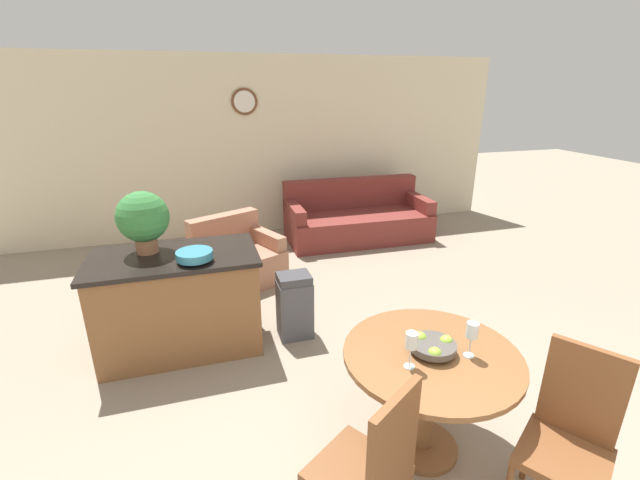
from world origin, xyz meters
TOP-DOWN VIEW (x-y plane):
  - wall_back at (-0.00, 5.92)m, footprint 8.00×0.09m
  - dining_table at (0.27, 1.11)m, footprint 1.08×1.08m
  - dining_chair_near_left at (-0.33, 0.62)m, footprint 0.58×0.58m
  - dining_chair_near_right at (0.76, 0.51)m, footprint 0.58×0.58m
  - fruit_bowl at (0.27, 1.11)m, footprint 0.28×0.28m
  - wine_glass_left at (0.07, 1.03)m, footprint 0.07×0.07m
  - wine_glass_right at (0.47, 1.02)m, footprint 0.07×0.07m
  - kitchen_island at (-1.24, 2.80)m, footprint 1.41×0.78m
  - teal_bowl at (-1.06, 2.60)m, footprint 0.30×0.30m
  - potted_plant at (-1.45, 2.93)m, footprint 0.43×0.43m
  - trash_bin at (-0.22, 2.68)m, footprint 0.31×0.26m
  - couch at (1.35, 5.11)m, footprint 2.17×1.02m
  - armchair at (-0.61, 4.06)m, footprint 1.16×1.11m

SIDE VIEW (x-z plane):
  - armchair at x=-0.61m, z-range -0.12..0.67m
  - couch at x=1.35m, z-range -0.14..0.74m
  - trash_bin at x=-0.22m, z-range 0.00..0.63m
  - kitchen_island at x=-1.24m, z-range 0.00..0.91m
  - dining_chair_near_left at x=-0.33m, z-range 0.04..1.07m
  - dining_chair_near_right at x=0.76m, z-range 0.04..1.07m
  - dining_table at x=0.27m, z-range 0.21..0.96m
  - fruit_bowl at x=0.27m, z-range 0.75..0.85m
  - wine_glass_left at x=0.07m, z-range 0.81..1.03m
  - wine_glass_right at x=0.47m, z-range 0.81..1.03m
  - teal_bowl at x=-1.06m, z-range 0.92..1.01m
  - potted_plant at x=-1.45m, z-range 0.95..1.48m
  - wall_back at x=0.00m, z-range 0.00..2.70m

